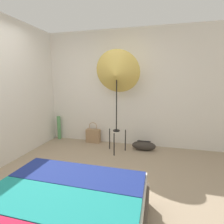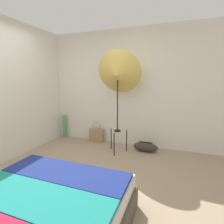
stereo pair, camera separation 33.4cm
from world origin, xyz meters
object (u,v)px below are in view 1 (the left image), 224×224
object	(u,v)px
paper_roll	(59,128)
photo_umbrella	(117,74)
tote_bag	(93,136)
duffel_bag	(144,146)

from	to	relation	value
paper_roll	photo_umbrella	bearing A→B (deg)	-15.24
tote_bag	paper_roll	xyz separation A→B (m)	(-0.94, 0.03, 0.13)
tote_bag	duffel_bag	distance (m)	1.24
duffel_bag	paper_roll	world-z (taller)	paper_roll
tote_bag	paper_roll	size ratio (longest dim) A/B	0.85
photo_umbrella	duffel_bag	world-z (taller)	photo_umbrella
paper_roll	tote_bag	bearing A→B (deg)	-1.90
duffel_bag	paper_roll	size ratio (longest dim) A/B	0.86
duffel_bag	tote_bag	bearing A→B (deg)	171.23
photo_umbrella	duffel_bag	bearing A→B (deg)	21.39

